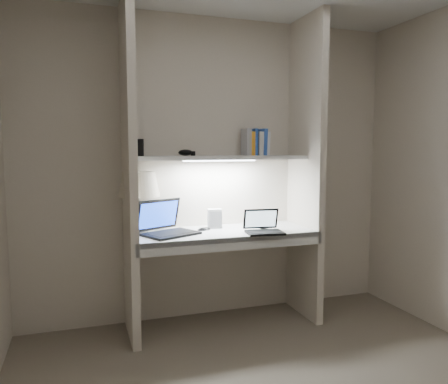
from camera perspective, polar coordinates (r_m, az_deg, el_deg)
name	(u,v)px	position (r m, az deg, el deg)	size (l,w,h in m)	color
back_wall	(213,169)	(3.70, -1.42, 3.02)	(3.20, 0.01, 2.50)	beige
alcove_panel_left	(129,172)	(3.28, -12.28, 2.54)	(0.06, 0.55, 2.50)	beige
alcove_panel_right	(306,169)	(3.73, 10.64, 2.95)	(0.06, 0.55, 2.50)	beige
desk	(223,233)	(3.50, -0.07, -5.39)	(1.40, 0.55, 0.04)	white
desk_apron	(234,244)	(3.26, 1.38, -6.75)	(1.46, 0.03, 0.10)	silver
shelf	(220,158)	(3.52, -0.56, 4.52)	(1.40, 0.36, 0.03)	silver
strip_light	(220,160)	(3.52, -0.56, 4.16)	(0.60, 0.04, 0.01)	white
table_lamp	(139,191)	(3.46, -11.04, 0.08)	(0.32, 0.32, 0.47)	white
laptop_main	(166,226)	(3.38, -7.58, -4.48)	(0.50, 0.47, 0.26)	black
laptop_netbook	(263,227)	(3.42, 5.16, -4.63)	(0.31, 0.28, 0.18)	black
speaker	(215,218)	(3.60, -1.22, -3.47)	(0.11, 0.08, 0.16)	silver
mouse	(264,227)	(3.58, 5.18, -4.57)	(0.09, 0.06, 0.03)	black
cable_coil	(205,229)	(3.54, -2.54, -4.84)	(0.09, 0.09, 0.01)	black
sticky_note	(178,234)	(3.38, -6.08, -5.44)	(0.06, 0.06, 0.00)	yellow
book_row	(255,143)	(3.72, 4.10, 6.43)	(0.21, 0.15, 0.22)	white
shelf_box	(139,148)	(3.43, -11.10, 5.72)	(0.08, 0.05, 0.13)	black
shelf_gadget	(186,153)	(3.49, -5.05, 5.15)	(0.12, 0.08, 0.05)	black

